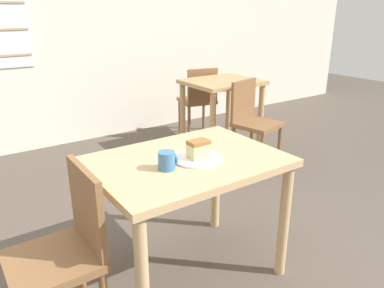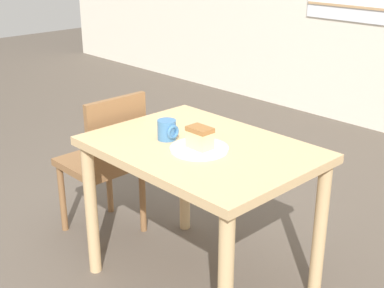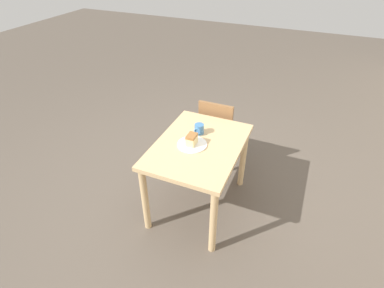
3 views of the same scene
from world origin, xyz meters
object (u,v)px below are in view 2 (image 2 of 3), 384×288
dining_table_near (201,169)px  plate (199,149)px  coffee_mug (167,130)px  cake_slice (200,138)px  chair_near_window (106,160)px

dining_table_near → plate: plate is taller
plate → coffee_mug: coffee_mug is taller
dining_table_near → cake_slice: cake_slice is taller
coffee_mug → plate: bearing=4.3°
dining_table_near → chair_near_window: size_ratio=1.19×
dining_table_near → coffee_mug: 0.23m
plate → cake_slice: size_ratio=2.36×
plate → cake_slice: cake_slice is taller
dining_table_near → plate: size_ratio=3.88×
chair_near_window → plate: chair_near_window is taller
chair_near_window → plate: (0.72, -0.00, 0.27)m
chair_near_window → coffee_mug: size_ratio=8.99×
cake_slice → coffee_mug: bearing=-176.3°
cake_slice → coffee_mug: size_ratio=1.17×
cake_slice → coffee_mug: cake_slice is taller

